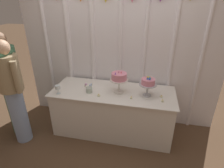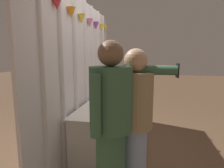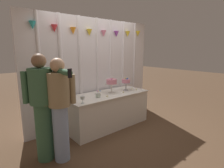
% 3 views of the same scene
% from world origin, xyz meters
% --- Properties ---
extents(ground_plane, '(24.00, 24.00, 0.00)m').
position_xyz_m(ground_plane, '(0.00, 0.00, 0.00)').
color(ground_plane, brown).
extents(draped_curtain, '(3.40, 0.14, 2.43)m').
position_xyz_m(draped_curtain, '(-0.03, 0.54, 1.25)').
color(draped_curtain, white).
rests_on(draped_curtain, ground_plane).
extents(cake_table, '(1.94, 0.77, 0.76)m').
position_xyz_m(cake_table, '(0.00, 0.10, 0.38)').
color(cake_table, white).
rests_on(cake_table, ground_plane).
extents(cake_display_nearleft, '(0.28, 0.28, 0.36)m').
position_xyz_m(cake_display_nearleft, '(0.10, 0.09, 1.01)').
color(cake_display_nearleft, silver).
rests_on(cake_display_nearleft, cake_table).
extents(cake_display_nearright, '(0.26, 0.26, 0.31)m').
position_xyz_m(cake_display_nearright, '(0.53, 0.07, 0.98)').
color(cake_display_nearright, '#B2B2B7').
rests_on(cake_display_nearright, cake_table).
extents(wine_glass, '(0.08, 0.08, 0.14)m').
position_xyz_m(wine_glass, '(-0.81, -0.16, 0.86)').
color(wine_glass, silver).
rests_on(wine_glass, cake_table).
extents(flower_vase, '(0.14, 0.11, 0.17)m').
position_xyz_m(flower_vase, '(-0.35, -0.02, 0.82)').
color(flower_vase, '#B2C1B2').
rests_on(flower_vase, cake_table).
extents(tealight_far_left, '(0.05, 0.05, 0.03)m').
position_xyz_m(tealight_far_left, '(-0.18, -0.10, 0.77)').
color(tealight_far_left, beige).
rests_on(tealight_far_left, cake_table).
extents(tealight_near_left, '(0.04, 0.04, 0.04)m').
position_xyz_m(tealight_near_left, '(0.31, -0.07, 0.77)').
color(tealight_near_left, beige).
rests_on(tealight_near_left, cake_table).
extents(tealight_near_right, '(0.05, 0.05, 0.03)m').
position_xyz_m(tealight_near_right, '(0.74, 0.06, 0.77)').
color(tealight_near_right, beige).
rests_on(tealight_near_right, cake_table).
extents(tealight_far_right, '(0.04, 0.04, 0.04)m').
position_xyz_m(tealight_far_right, '(0.76, -0.07, 0.77)').
color(tealight_far_right, beige).
rests_on(tealight_far_right, cake_table).
extents(guest_man_pink_jacket, '(0.46, 0.43, 1.62)m').
position_xyz_m(guest_man_pink_jacket, '(-1.37, -0.43, 0.89)').
color(guest_man_pink_jacket, '#93ADD6').
rests_on(guest_man_pink_jacket, ground_plane).
extents(guest_man_dark_suit, '(0.50, 0.78, 1.68)m').
position_xyz_m(guest_man_dark_suit, '(-1.56, -0.25, 0.92)').
color(guest_man_dark_suit, '#3D6B4C').
rests_on(guest_man_dark_suit, ground_plane).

